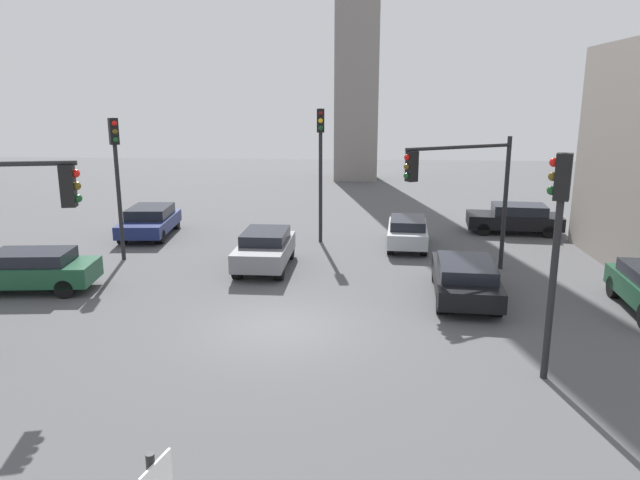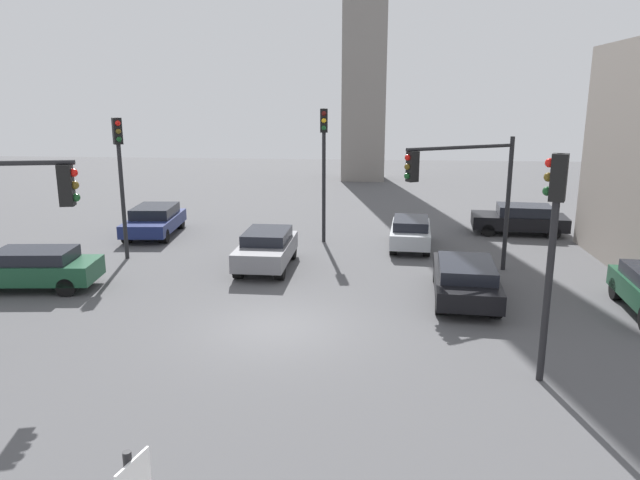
% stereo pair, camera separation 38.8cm
% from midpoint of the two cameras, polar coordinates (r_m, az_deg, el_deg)
% --- Properties ---
extents(ground_plane, '(93.04, 93.04, 0.00)m').
position_cam_midpoint_polar(ground_plane, '(16.60, -4.64, -8.52)').
color(ground_plane, '#4C4C4F').
extents(traffic_light_0, '(0.35, 0.47, 5.82)m').
position_cam_midpoint_polar(traffic_light_0, '(25.54, -0.39, 8.60)').
color(traffic_light_0, black).
rests_on(traffic_light_0, ground_plane).
extents(traffic_light_1, '(0.49, 0.42, 5.12)m').
position_cam_midpoint_polar(traffic_light_1, '(13.56, 21.28, 1.32)').
color(traffic_light_1, black).
rests_on(traffic_light_1, ground_plane).
extents(traffic_light_2, '(0.45, 0.49, 5.52)m').
position_cam_midpoint_polar(traffic_light_2, '(23.99, -19.61, 7.06)').
color(traffic_light_2, black).
rests_on(traffic_light_2, ground_plane).
extents(traffic_light_3, '(2.72, 0.84, 5.03)m').
position_cam_midpoint_polar(traffic_light_3, '(15.78, -27.87, 2.14)').
color(traffic_light_3, black).
rests_on(traffic_light_3, ground_plane).
extents(traffic_light_4, '(3.97, 2.49, 4.92)m').
position_cam_midpoint_polar(traffic_light_4, '(20.94, 12.96, 5.85)').
color(traffic_light_4, black).
rests_on(traffic_light_4, ground_plane).
extents(car_1, '(4.44, 2.34, 1.37)m').
position_cam_midpoint_polar(car_1, '(29.26, 18.05, 2.05)').
color(car_1, black).
rests_on(car_1, ground_plane).
extents(car_2, '(2.38, 4.56, 1.35)m').
position_cam_midpoint_polar(car_2, '(28.38, -16.56, 1.81)').
color(car_2, navy).
rests_on(car_2, ground_plane).
extents(car_3, '(1.84, 4.08, 1.41)m').
position_cam_midpoint_polar(car_3, '(22.10, -5.87, -0.81)').
color(car_3, slate).
rests_on(car_3, ground_plane).
extents(car_4, '(2.23, 4.80, 1.26)m').
position_cam_midpoint_polar(car_4, '(19.25, 13.35, -3.54)').
color(car_4, black).
rests_on(car_4, ground_plane).
extents(car_5, '(4.60, 2.26, 1.36)m').
position_cam_midpoint_polar(car_5, '(21.76, -26.96, -2.58)').
color(car_5, '#19472D').
rests_on(car_5, ground_plane).
extents(car_6, '(1.88, 4.04, 1.31)m').
position_cam_midpoint_polar(car_6, '(25.33, 8.05, 0.85)').
color(car_6, '#ADB2B7').
rests_on(car_6, ground_plane).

